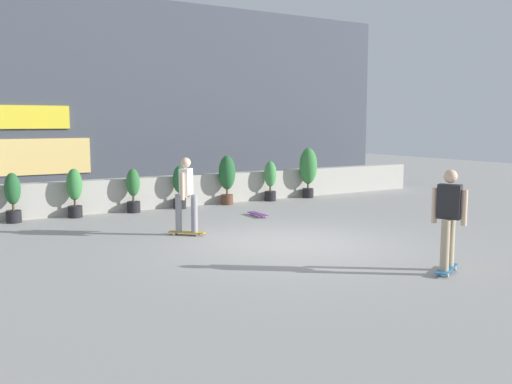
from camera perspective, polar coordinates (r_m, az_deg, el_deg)
The scene contains 13 objects.
ground_plane at distance 11.49m, azimuth 3.89°, elevation -5.25°, with size 48.00×48.00×0.00m, color #9E9B96.
planter_wall at distance 16.62m, azimuth -8.05°, elevation 0.10°, with size 18.00×0.40×0.90m, color #B2ADA3.
building_backdrop at distance 20.25m, azimuth -12.72°, elevation 9.17°, with size 20.00×2.08×6.50m.
potted_plant_0 at distance 14.97m, azimuth -23.38°, elevation -0.37°, with size 0.38×0.38×1.23m.
potted_plant_1 at distance 15.23m, azimuth -17.88°, elevation 0.11°, with size 0.40×0.40×1.26m.
potted_plant_2 at distance 15.66m, azimuth -12.31°, elevation 0.26°, with size 0.37×0.37×1.20m.
potted_plant_3 at distance 16.15m, azimuth -7.75°, elevation 0.62°, with size 0.38×0.38×1.22m.
potted_plant_4 at distance 16.79m, azimuth -2.95°, elevation 1.59°, with size 0.50×0.50×1.46m.
potted_plant_5 at distance 17.58m, azimuth 1.46°, elevation 1.27°, with size 0.39×0.39×1.24m.
potted_plant_6 at distance 18.38m, azimuth 5.30°, elevation 2.38°, with size 0.57×0.57×1.62m.
skater_mid_plaza at distance 12.27m, azimuth -7.08°, elevation -0.04°, with size 0.72×0.69×1.70m.
skater_by_wall_right at distance 9.65m, azimuth 18.92°, elevation -2.31°, with size 0.80×0.54×1.70m.
skateboard_near_camera at distance 14.74m, azimuth 0.17°, elevation -2.24°, with size 0.23×0.81×0.08m.
Camera 1 is at (-6.45, -9.18, 2.45)m, focal length 39.56 mm.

